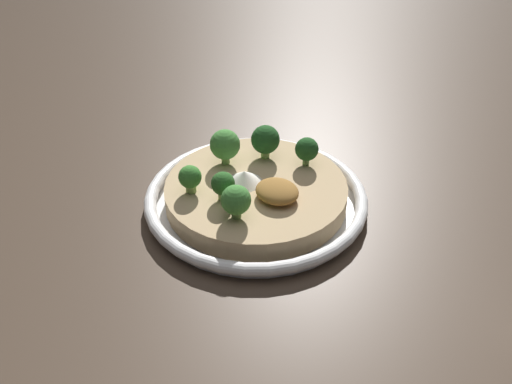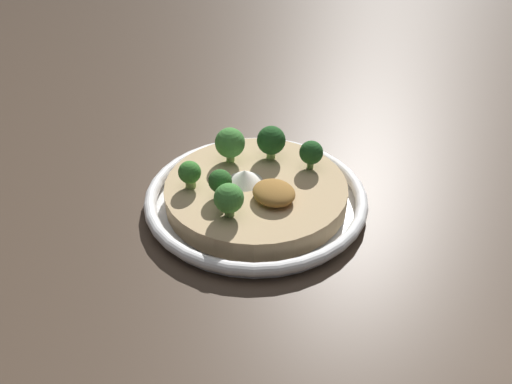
{
  "view_description": "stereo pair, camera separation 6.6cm",
  "coord_description": "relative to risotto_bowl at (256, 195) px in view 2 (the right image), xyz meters",
  "views": [
    {
      "loc": [
        0.41,
        -0.34,
        0.4
      ],
      "look_at": [
        0.0,
        0.0,
        0.02
      ],
      "focal_mm": 35.0,
      "sensor_mm": 36.0,
      "label": 1
    },
    {
      "loc": [
        0.45,
        -0.29,
        0.4
      ],
      "look_at": [
        0.0,
        0.0,
        0.02
      ],
      "focal_mm": 35.0,
      "sensor_mm": 36.0,
      "label": 2
    }
  ],
  "objects": [
    {
      "name": "broccoli_back",
      "position": [
        -0.04,
        0.05,
        0.05
      ],
      "size": [
        0.04,
        0.04,
        0.05
      ],
      "color": "#84A856",
      "rests_on": "risotto_bowl"
    },
    {
      "name": "ground_plane",
      "position": [
        0.0,
        0.0,
        -0.02
      ],
      "size": [
        6.0,
        6.0,
        0.0
      ],
      "primitive_type": "plane",
      "color": "#47382B"
    },
    {
      "name": "broccoli_front_left",
      "position": [
        -0.04,
        -0.07,
        0.04
      ],
      "size": [
        0.03,
        0.03,
        0.04
      ],
      "color": "#84A856",
      "rests_on": "risotto_bowl"
    },
    {
      "name": "cheese_sprinkle",
      "position": [
        -0.01,
        -0.01,
        0.03
      ],
      "size": [
        0.05,
        0.05,
        0.02
      ],
      "color": "white",
      "rests_on": "risotto_bowl"
    },
    {
      "name": "broccoli_front",
      "position": [
        -0.0,
        -0.05,
        0.04
      ],
      "size": [
        0.03,
        0.03,
        0.04
      ],
      "color": "#84A856",
      "rests_on": "risotto_bowl"
    },
    {
      "name": "broccoli_left",
      "position": [
        -0.07,
        -0.0,
        0.05
      ],
      "size": [
        0.04,
        0.04,
        0.05
      ],
      "color": "#759E4C",
      "rests_on": "risotto_bowl"
    },
    {
      "name": "broccoli_back_right",
      "position": [
        0.01,
        0.08,
        0.04
      ],
      "size": [
        0.03,
        0.03,
        0.04
      ],
      "color": "#668E47",
      "rests_on": "risotto_bowl"
    },
    {
      "name": "risotto_bowl",
      "position": [
        0.0,
        0.0,
        0.0
      ],
      "size": [
        0.29,
        0.29,
        0.03
      ],
      "color": "white",
      "rests_on": "ground_plane"
    },
    {
      "name": "broccoli_front_right",
      "position": [
        0.04,
        -0.06,
        0.04
      ],
      "size": [
        0.04,
        0.04,
        0.04
      ],
      "color": "#668E47",
      "rests_on": "risotto_bowl"
    },
    {
      "name": "crispy_onion_garnish",
      "position": [
        0.04,
        0.0,
        0.03
      ],
      "size": [
        0.06,
        0.05,
        0.02
      ],
      "color": "olive",
      "rests_on": "risotto_bowl"
    }
  ]
}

